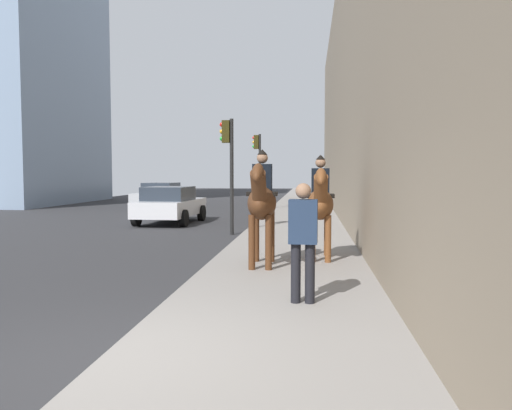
{
  "coord_description": "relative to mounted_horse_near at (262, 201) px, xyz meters",
  "views": [
    {
      "loc": [
        -4.77,
        -2.08,
        1.96
      ],
      "look_at": [
        4.0,
        -1.14,
        1.4
      ],
      "focal_mm": 35.31,
      "sensor_mm": 36.0,
      "label": 1
    }
  ],
  "objects": [
    {
      "name": "traffic_light_near_curb",
      "position": [
        5.94,
        1.62,
        1.06
      ],
      "size": [
        0.2,
        0.44,
        3.67
      ],
      "color": "black",
      "rests_on": "ground"
    },
    {
      "name": "car_near_lane",
      "position": [
        9.25,
        4.48,
        -0.66
      ],
      "size": [
        4.14,
        2.17,
        1.44
      ],
      "rotation": [
        0.0,
        0.0,
        -0.04
      ],
      "color": "silver",
      "rests_on": "ground"
    },
    {
      "name": "traffic_light_far_curb",
      "position": [
        15.72,
        1.7,
        1.23
      ],
      "size": [
        0.2,
        0.44,
        3.94
      ],
      "color": "black",
      "rests_on": "ground"
    },
    {
      "name": "car_mid_lane",
      "position": [
        16.86,
        7.2,
        -0.67
      ],
      "size": [
        4.35,
        2.15,
        1.44
      ],
      "rotation": [
        0.0,
        0.0,
        3.11
      ],
      "color": "#B7BABF",
      "rests_on": "ground"
    },
    {
      "name": "mounted_horse_near",
      "position": [
        0.0,
        0.0,
        0.0
      ],
      "size": [
        2.15,
        0.61,
        2.31
      ],
      "rotation": [
        0.0,
        0.0,
        3.16
      ],
      "color": "#4C2B16",
      "rests_on": "sidewalk_slab"
    },
    {
      "name": "sidewalk_slab",
      "position": [
        -5.05,
        -0.49,
        -1.35
      ],
      "size": [
        120.0,
        3.25,
        0.12
      ],
      "primitive_type": "cube",
      "color": "gray",
      "rests_on": "ground"
    },
    {
      "name": "mounted_horse_far",
      "position": [
        0.93,
        -1.16,
        -0.07
      ],
      "size": [
        2.15,
        0.6,
        2.23
      ],
      "rotation": [
        0.0,
        0.0,
        3.13
      ],
      "color": "brown",
      "rests_on": "sidewalk_slab"
    },
    {
      "name": "pedestrian_greeting",
      "position": [
        -2.75,
        -0.85,
        -0.31
      ],
      "size": [
        0.28,
        0.41,
        1.7
      ],
      "rotation": [
        0.0,
        0.0,
        -0.04
      ],
      "color": "black",
      "rests_on": "sidewalk_slab"
    }
  ]
}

